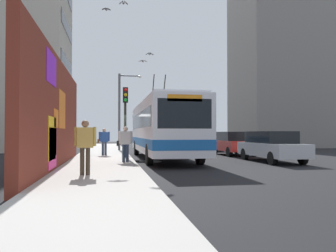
{
  "coord_description": "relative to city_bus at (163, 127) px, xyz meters",
  "views": [
    {
      "loc": [
        -18.9,
        1.22,
        1.49
      ],
      "look_at": [
        1.04,
        -2.28,
        1.92
      ],
      "focal_mm": 35.77,
      "sensor_mm": 36.0,
      "label": 1
    }
  ],
  "objects": [
    {
      "name": "parked_car_red",
      "position": [
        2.42,
        -5.2,
        -0.99
      ],
      "size": [
        4.38,
        1.86,
        1.58
      ],
      "color": "#B21E19",
      "rests_on": "ground_plane"
    },
    {
      "name": "building_far_left",
      "position": [
        11.5,
        11.0,
        7.91
      ],
      "size": [
        8.48,
        8.52,
        19.47
      ],
      "color": "#B2A899",
      "rests_on": "ground_plane"
    },
    {
      "name": "sidewalk_slab",
      "position": [
        -0.08,
        3.4,
        -1.75
      ],
      "size": [
        48.0,
        3.2,
        0.15
      ],
      "primitive_type": "cube",
      "color": "#ADA8A0",
      "rests_on": "ground_plane"
    },
    {
      "name": "graffiti_wall",
      "position": [
        -4.53,
        5.15,
        0.41
      ],
      "size": [
        13.15,
        0.32,
        4.49
      ],
      "color": "maroon",
      "rests_on": "ground_plane"
    },
    {
      "name": "city_bus",
      "position": [
        0.0,
        0.0,
        0.0
      ],
      "size": [
        11.57,
        2.69,
        5.07
      ],
      "color": "silver",
      "rests_on": "ground_plane"
    },
    {
      "name": "parked_car_dark_gray",
      "position": [
        14.72,
        -5.2,
        -0.99
      ],
      "size": [
        4.5,
        1.76,
        1.58
      ],
      "color": "#38383D",
      "rests_on": "ground_plane"
    },
    {
      "name": "pedestrian_near_wall",
      "position": [
        -7.95,
        3.78,
        -0.63
      ],
      "size": [
        0.24,
        0.7,
        1.76
      ],
      "color": "#3F3326",
      "rests_on": "sidewalk_slab"
    },
    {
      "name": "flying_pigeons",
      "position": [
        1.08,
        2.0,
        6.38
      ],
      "size": [
        8.04,
        3.52,
        3.3
      ],
      "color": "slate"
    },
    {
      "name": "traffic_light",
      "position": [
        -0.36,
        2.15,
        0.95
      ],
      "size": [
        0.49,
        0.28,
        3.89
      ],
      "color": "#2D382D",
      "rests_on": "sidewalk_slab"
    },
    {
      "name": "building_far_right",
      "position": [
        14.68,
        -15.2,
        7.25
      ],
      "size": [
        8.09,
        8.95,
        18.16
      ],
      "color": "gray",
      "rests_on": "ground_plane"
    },
    {
      "name": "parked_car_silver",
      "position": [
        -2.91,
        -5.2,
        -0.99
      ],
      "size": [
        4.85,
        1.76,
        1.58
      ],
      "color": "#B7B7BC",
      "rests_on": "ground_plane"
    },
    {
      "name": "parked_car_navy",
      "position": [
        8.88,
        -5.2,
        -0.99
      ],
      "size": [
        4.77,
        1.89,
        1.58
      ],
      "color": "navy",
      "rests_on": "ground_plane"
    },
    {
      "name": "curbside_puddle",
      "position": [
        -1.54,
        1.2,
        -1.83
      ],
      "size": [
        1.82,
        1.82,
        0.0
      ],
      "primitive_type": "cylinder",
      "color": "black",
      "rests_on": "ground_plane"
    },
    {
      "name": "ground_plane",
      "position": [
        -0.08,
        1.8,
        -1.83
      ],
      "size": [
        80.0,
        80.0,
        0.0
      ],
      "primitive_type": "plane",
      "color": "black"
    },
    {
      "name": "street_lamp",
      "position": [
        7.62,
        2.03,
        1.83
      ],
      "size": [
        0.44,
        1.85,
        6.04
      ],
      "color": "#4C4C51",
      "rests_on": "sidewalk_slab"
    },
    {
      "name": "pedestrian_at_curb",
      "position": [
        -3.3,
        2.29,
        -0.72
      ],
      "size": [
        0.22,
        0.74,
        1.64
      ],
      "color": "#2D3F59",
      "rests_on": "sidewalk_slab"
    },
    {
      "name": "pedestrian_midblock",
      "position": [
        1.79,
        3.33,
        -0.73
      ],
      "size": [
        0.22,
        0.73,
        1.62
      ],
      "color": "#2D3F59",
      "rests_on": "sidewalk_slab"
    }
  ]
}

